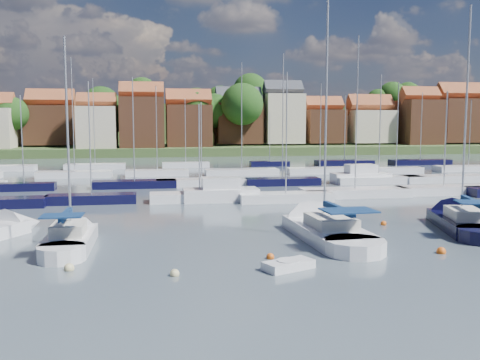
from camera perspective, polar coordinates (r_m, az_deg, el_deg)
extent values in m
plane|color=#3F4B56|center=(70.64, 0.06, 0.23)|extent=(260.00, 260.00, 0.00)
cube|color=white|center=(33.47, -17.65, -6.47)|extent=(2.66, 6.25, 1.20)
cone|color=white|center=(37.23, -16.76, -5.16)|extent=(2.62, 3.05, 2.59)
cylinder|color=white|center=(30.48, -18.53, -7.75)|extent=(2.62, 2.62, 1.20)
cube|color=beige|center=(32.86, -17.82, -5.02)|extent=(1.84, 2.61, 0.70)
cylinder|color=#B2B2B7|center=(33.12, -17.91, 4.50)|extent=(0.14, 0.14, 11.53)
cylinder|color=#B2B2B7|center=(31.86, -18.11, -3.82)|extent=(0.14, 3.46, 0.10)
cube|color=navy|center=(31.84, -18.11, -3.55)|extent=(0.33, 3.29, 0.35)
cube|color=navy|center=(30.72, -18.45, -3.63)|extent=(2.22, 1.58, 0.08)
cube|color=white|center=(34.84, 9.28, -5.75)|extent=(3.87, 8.59, 1.20)
cone|color=white|center=(39.71, 6.51, -4.22)|extent=(3.69, 4.25, 3.52)
cylinder|color=white|center=(31.04, 12.13, -7.30)|extent=(3.67, 3.67, 1.20)
cube|color=beige|center=(34.12, 9.67, -4.39)|extent=(2.61, 3.62, 0.70)
cylinder|color=#B2B2B7|center=(34.65, 9.18, 8.20)|extent=(0.14, 0.14, 15.65)
cylinder|color=#B2B2B7|center=(32.90, 10.45, -3.30)|extent=(0.30, 4.69, 0.10)
cube|color=navy|center=(32.87, 10.46, -3.04)|extent=(0.49, 4.47, 0.35)
cube|color=navy|center=(31.47, 11.52, -3.20)|extent=(3.08, 2.24, 0.08)
cube|color=black|center=(40.24, 22.71, -4.54)|extent=(5.07, 8.18, 1.20)
cone|color=black|center=(44.74, 20.93, -3.41)|extent=(4.03, 4.41, 3.17)
cube|color=beige|center=(39.58, 22.99, -3.33)|extent=(2.98, 3.64, 0.70)
cylinder|color=#B2B2B7|center=(40.09, 22.96, 6.64)|extent=(0.14, 0.14, 14.42)
cylinder|color=#B2B2B7|center=(38.46, 23.51, -2.34)|extent=(1.21, 4.11, 0.10)
cube|color=navy|center=(38.44, 23.52, -2.12)|extent=(1.35, 3.95, 0.35)
cube|color=navy|center=(37.13, 24.17, -2.19)|extent=(3.10, 2.55, 0.08)
cone|color=white|center=(40.31, -22.07, -4.49)|extent=(4.08, 4.26, 2.83)
cube|color=white|center=(27.52, 5.19, -9.09)|extent=(2.87, 2.15, 0.51)
cylinder|color=white|center=(27.48, 5.19, -8.81)|extent=(1.21, 1.21, 0.33)
sphere|color=beige|center=(28.61, -17.76, -9.15)|extent=(0.52, 0.52, 0.52)
sphere|color=beige|center=(26.55, -6.98, -10.11)|extent=(0.47, 0.47, 0.47)
sphere|color=#D85914|center=(29.51, 3.25, -8.39)|extent=(0.43, 0.43, 0.43)
sphere|color=#D85914|center=(32.69, 20.66, -7.33)|extent=(0.54, 0.54, 0.54)
sphere|color=#D85914|center=(40.10, 15.06, -4.66)|extent=(0.42, 0.42, 0.42)
sphere|color=beige|center=(37.45, 6.11, -5.25)|extent=(0.52, 0.52, 0.52)
cube|color=black|center=(50.57, -15.54, -2.03)|extent=(8.01, 2.24, 1.00)
cylinder|color=#B2B2B7|center=(50.09, -15.73, 4.30)|extent=(0.12, 0.12, 10.16)
cube|color=white|center=(50.16, -4.33, -1.88)|extent=(9.22, 2.58, 1.00)
cylinder|color=#B2B2B7|center=(49.72, -4.37, 3.36)|extent=(0.12, 0.12, 8.18)
cube|color=white|center=(49.95, 4.91, -1.92)|extent=(8.78, 2.46, 1.00)
cylinder|color=#B2B2B7|center=(49.45, 4.98, 5.01)|extent=(0.12, 0.12, 11.06)
cube|color=white|center=(54.25, 12.16, -1.39)|extent=(10.79, 3.02, 1.00)
cylinder|color=#B2B2B7|center=(53.78, 12.36, 7.02)|extent=(0.12, 0.12, 14.87)
cube|color=white|center=(58.86, 20.88, -1.07)|extent=(10.13, 2.84, 1.00)
cylinder|color=#B2B2B7|center=(58.46, 21.08, 4.09)|extent=(0.12, 0.12, 9.59)
cube|color=white|center=(50.16, -2.08, -1.70)|extent=(7.00, 2.60, 1.40)
cube|color=white|center=(50.01, -2.08, -0.45)|extent=(3.50, 2.20, 1.30)
cube|color=black|center=(62.12, -22.04, -0.75)|extent=(6.54, 1.83, 1.00)
cylinder|color=#B2B2B7|center=(61.74, -22.24, 4.03)|extent=(0.12, 0.12, 9.37)
cube|color=black|center=(61.32, -11.18, -0.49)|extent=(9.30, 2.60, 1.00)
cylinder|color=#B2B2B7|center=(60.91, -11.30, 5.35)|extent=(0.12, 0.12, 11.48)
cube|color=white|center=(61.94, -4.12, -0.32)|extent=(10.40, 2.91, 1.00)
cylinder|color=#B2B2B7|center=(61.57, -4.15, 4.20)|extent=(0.12, 0.12, 8.77)
cube|color=black|center=(62.83, 4.53, -0.23)|extent=(8.80, 2.46, 1.00)
cylinder|color=#B2B2B7|center=(62.42, 4.59, 6.78)|extent=(0.12, 0.12, 14.33)
cube|color=white|center=(66.63, 14.55, -0.04)|extent=(10.73, 3.00, 1.00)
cylinder|color=#B2B2B7|center=(66.25, 14.71, 5.62)|extent=(0.12, 0.12, 12.14)
cube|color=white|center=(70.32, 20.89, 0.07)|extent=(10.48, 2.93, 1.00)
cylinder|color=#B2B2B7|center=(69.97, 21.07, 4.67)|extent=(0.12, 0.12, 10.28)
cube|color=white|center=(66.61, 12.74, 0.14)|extent=(7.00, 2.60, 1.40)
cube|color=white|center=(66.51, 12.76, 1.08)|extent=(3.50, 2.20, 1.30)
cube|color=white|center=(74.46, -17.21, 0.53)|extent=(9.71, 2.72, 1.00)
cylinder|color=#B2B2B7|center=(74.12, -17.41, 6.65)|extent=(0.12, 0.12, 14.88)
cube|color=white|center=(74.10, -8.82, 0.71)|extent=(8.49, 2.38, 1.00)
cylinder|color=#B2B2B7|center=(73.76, -8.90, 5.47)|extent=(0.12, 0.12, 11.31)
cube|color=white|center=(74.44, 0.18, 0.81)|extent=(10.16, 2.85, 1.00)
cylinder|color=#B2B2B7|center=(74.10, 0.18, 6.82)|extent=(0.12, 0.12, 14.59)
cube|color=white|center=(77.30, 8.51, 0.94)|extent=(9.53, 2.67, 1.00)
cylinder|color=#B2B2B7|center=(76.97, 8.58, 5.74)|extent=(0.12, 0.12, 11.91)
cube|color=white|center=(80.13, 16.31, 0.95)|extent=(7.62, 2.13, 1.00)
cylinder|color=#B2B2B7|center=(79.81, 16.45, 5.64)|extent=(0.12, 0.12, 12.13)
cube|color=white|center=(86.98, 23.16, 1.10)|extent=(10.17, 2.85, 1.00)
cylinder|color=#B2B2B7|center=(86.71, 23.32, 4.63)|extent=(0.12, 0.12, 9.73)
cube|color=white|center=(88.09, -24.26, 1.11)|extent=(10.37, 2.90, 1.00)
cube|color=white|center=(86.51, -15.19, 1.36)|extent=(9.24, 2.59, 1.00)
cylinder|color=#B2B2B7|center=(86.22, -15.32, 6.05)|extent=(0.12, 0.12, 13.17)
cube|color=white|center=(87.03, -5.81, 1.57)|extent=(7.57, 2.12, 1.00)
cylinder|color=#B2B2B7|center=(86.75, -5.85, 5.28)|extent=(0.12, 0.12, 10.24)
cube|color=black|center=(89.20, 3.17, 1.71)|extent=(6.58, 1.84, 1.00)
cylinder|color=#B2B2B7|center=(88.96, 3.19, 4.60)|extent=(0.12, 0.12, 8.01)
cube|color=black|center=(92.90, 11.06, 1.79)|extent=(9.92, 2.78, 1.00)
cylinder|color=#B2B2B7|center=(92.63, 11.14, 5.46)|extent=(0.12, 0.12, 10.92)
cube|color=black|center=(97.48, 18.64, 1.78)|extent=(10.55, 2.95, 1.00)
cylinder|color=#B2B2B7|center=(97.23, 18.77, 5.46)|extent=(0.12, 0.12, 11.51)
cube|color=#43552A|center=(146.89, -5.00, 3.48)|extent=(200.00, 70.00, 3.00)
cube|color=#43552A|center=(171.67, -5.69, 5.45)|extent=(200.00, 60.00, 14.00)
cube|color=brown|center=(128.90, -19.46, 5.54)|extent=(10.37, 9.97, 8.73)
cube|color=brown|center=(128.98, -19.55, 8.04)|extent=(10.57, 5.13, 5.13)
cube|color=beige|center=(118.76, -14.96, 5.42)|extent=(8.09, 8.80, 8.96)
cube|color=brown|center=(118.82, -15.04, 8.06)|extent=(8.25, 4.00, 4.00)
cube|color=brown|center=(119.19, -10.41, 6.01)|extent=(9.36, 10.17, 10.97)
cube|color=brown|center=(119.35, -10.47, 9.20)|extent=(9.54, 4.63, 4.63)
cube|color=brown|center=(121.21, -5.49, 5.72)|extent=(9.90, 8.56, 9.42)
cube|color=brown|center=(121.30, -5.52, 8.52)|extent=(10.10, 4.90, 4.90)
cube|color=brown|center=(127.61, -0.18, 6.07)|extent=(10.59, 8.93, 9.49)
cube|color=#383A42|center=(127.73, -0.18, 8.78)|extent=(10.80, 5.24, 5.24)
cube|color=beige|center=(128.95, 4.57, 6.53)|extent=(9.01, 8.61, 11.65)
cube|color=#383A42|center=(129.16, 4.59, 9.60)|extent=(9.19, 4.46, 4.46)
cube|color=brown|center=(133.04, 8.83, 5.68)|extent=(9.10, 9.34, 8.00)
cube|color=brown|center=(133.09, 8.87, 7.88)|extent=(9.28, 4.50, 4.50)
cube|color=beige|center=(136.84, 13.59, 5.57)|extent=(10.86, 9.59, 7.88)
cube|color=brown|center=(136.89, 13.65, 7.77)|extent=(11.07, 5.37, 5.37)
cube|color=brown|center=(139.52, 18.52, 5.82)|extent=(9.18, 9.96, 10.97)
cube|color=brown|center=(139.66, 18.61, 8.53)|extent=(9.36, 4.54, 4.54)
cube|color=brown|center=(146.34, 22.25, 5.88)|extent=(11.39, 9.67, 10.76)
cube|color=brown|center=(146.50, 22.37, 8.53)|extent=(11.62, 5.64, 5.64)
cylinder|color=#382619|center=(160.18, 15.84, 6.44)|extent=(0.50, 0.50, 4.47)
sphere|color=#274E18|center=(160.33, 15.91, 8.61)|extent=(8.18, 8.18, 8.18)
cylinder|color=#382619|center=(126.15, -2.66, 4.64)|extent=(0.50, 0.50, 4.46)
sphere|color=#274E18|center=(126.12, -2.68, 7.39)|extent=(8.15, 8.15, 8.15)
cylinder|color=#382619|center=(145.46, 1.11, 6.74)|extent=(0.50, 0.50, 5.15)
sphere|color=#274E18|center=(145.68, 1.11, 9.49)|extent=(9.41, 9.41, 9.41)
cylinder|color=#382619|center=(145.57, -10.36, 6.68)|extent=(0.50, 0.50, 4.56)
sphere|color=#274E18|center=(145.75, -10.41, 9.11)|extent=(8.34, 8.34, 8.34)
cylinder|color=#382619|center=(135.02, -14.51, 4.70)|extent=(0.50, 0.50, 5.15)
sphere|color=#274E18|center=(135.03, -14.59, 7.67)|extent=(9.42, 9.42, 9.42)
cylinder|color=#382619|center=(139.18, -20.84, 5.60)|extent=(0.50, 0.50, 3.42)
sphere|color=#274E18|center=(139.24, -20.92, 7.51)|extent=(6.26, 6.26, 6.26)
cylinder|color=#382619|center=(136.42, 1.20, 4.63)|extent=(0.50, 0.50, 3.77)
sphere|color=#274E18|center=(136.37, 1.20, 6.77)|extent=(6.89, 6.89, 6.89)
cylinder|color=#382619|center=(122.02, 0.23, 4.77)|extent=(0.50, 0.50, 5.21)
sphere|color=#274E18|center=(122.04, 0.24, 8.09)|extent=(9.53, 9.53, 9.53)
cylinder|color=#382619|center=(150.27, 19.84, 4.26)|extent=(0.50, 0.50, 2.97)
sphere|color=#274E18|center=(150.20, 19.90, 5.80)|extent=(5.44, 5.44, 5.44)
cylinder|color=#382619|center=(123.50, -4.67, 4.68)|extent=(0.50, 0.50, 4.84)
sphere|color=#274E18|center=(123.49, -4.70, 7.73)|extent=(8.85, 8.85, 8.85)
cylinder|color=#382619|center=(158.65, 14.46, 6.36)|extent=(0.50, 0.50, 3.72)
sphere|color=#274E18|center=(158.76, 14.52, 8.18)|extent=(6.80, 6.80, 6.80)
cylinder|color=#382619|center=(139.90, 18.53, 4.40)|extent=(0.50, 0.50, 4.05)
sphere|color=#274E18|center=(139.85, 18.61, 6.65)|extent=(7.40, 7.40, 7.40)
cylinder|color=#382619|center=(125.53, -23.09, 4.03)|extent=(0.50, 0.50, 4.00)
sphere|color=#274E18|center=(125.48, -23.20, 6.51)|extent=(7.32, 7.32, 7.32)
cylinder|color=#382619|center=(143.75, -2.17, 6.47)|extent=(0.50, 0.50, 3.93)
sphere|color=#274E18|center=(143.86, -2.18, 8.60)|extent=(7.19, 7.19, 7.19)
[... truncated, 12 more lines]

